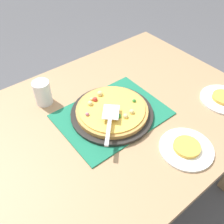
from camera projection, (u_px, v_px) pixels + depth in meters
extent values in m
plane|color=#4C4C51|center=(112.00, 193.00, 1.68)|extent=(8.00, 8.00, 0.00)
cube|color=#9E7A56|center=(112.00, 117.00, 1.17)|extent=(1.40, 1.00, 0.03)
cube|color=#9E7A56|center=(141.00, 83.00, 1.96)|extent=(0.07, 0.07, 0.72)
cube|color=#196B4C|center=(112.00, 115.00, 1.15)|extent=(0.48, 0.36, 0.01)
cylinder|color=black|center=(112.00, 113.00, 1.15)|extent=(0.38, 0.38, 0.01)
cylinder|color=#B78442|center=(112.00, 110.00, 1.13)|extent=(0.33, 0.33, 0.02)
cylinder|color=#EAB747|center=(112.00, 108.00, 1.13)|extent=(0.30, 0.30, 0.01)
sphere|color=#338433|center=(118.00, 116.00, 1.08)|extent=(0.02, 0.02, 0.02)
sphere|color=#E5CC7F|center=(132.00, 112.00, 1.10)|extent=(0.02, 0.02, 0.02)
sphere|color=#E5CC7F|center=(91.00, 99.00, 1.16)|extent=(0.02, 0.02, 0.02)
sphere|color=#338433|center=(134.00, 101.00, 1.15)|extent=(0.02, 0.02, 0.02)
sphere|color=#B76675|center=(87.00, 114.00, 1.09)|extent=(0.02, 0.02, 0.02)
sphere|color=#B76675|center=(116.00, 118.00, 1.07)|extent=(0.02, 0.02, 0.02)
sphere|color=#E5CC7F|center=(100.00, 94.00, 1.18)|extent=(0.03, 0.03, 0.03)
sphere|color=#E5CC7F|center=(125.00, 116.00, 1.08)|extent=(0.02, 0.02, 0.02)
sphere|color=#E5CC7F|center=(90.00, 103.00, 1.14)|extent=(0.02, 0.02, 0.02)
sphere|color=red|center=(95.00, 99.00, 1.16)|extent=(0.02, 0.02, 0.02)
cylinder|color=white|center=(223.00, 99.00, 1.23)|extent=(0.22, 0.22, 0.01)
cylinder|color=white|center=(186.00, 149.00, 1.01)|extent=(0.22, 0.22, 0.01)
cylinder|color=gold|center=(224.00, 97.00, 1.22)|extent=(0.11, 0.11, 0.02)
cylinder|color=gold|center=(187.00, 147.00, 1.00)|extent=(0.11, 0.11, 0.02)
cylinder|color=white|center=(43.00, 93.00, 1.18)|extent=(0.08, 0.08, 0.12)
cube|color=silver|center=(111.00, 112.00, 1.07)|extent=(0.11, 0.11, 0.00)
cube|color=#B2B2B7|center=(108.00, 132.00, 0.99)|extent=(0.11, 0.11, 0.01)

